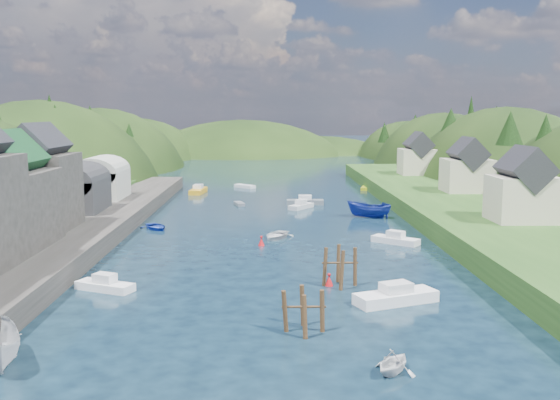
{
  "coord_description": "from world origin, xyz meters",
  "views": [
    {
      "loc": [
        -1.55,
        -46.11,
        14.42
      ],
      "look_at": [
        0.0,
        28.0,
        4.0
      ],
      "focal_mm": 40.0,
      "sensor_mm": 36.0,
      "label": 1
    }
  ],
  "objects_px": {
    "piling_cluster_near": "(304,315)",
    "piling_cluster_far": "(340,270)",
    "channel_buoy_near": "(329,280)",
    "channel_buoy_far": "(261,241)"
  },
  "relations": [
    {
      "from": "piling_cluster_near",
      "to": "channel_buoy_far",
      "type": "xyz_separation_m",
      "value": [
        -3.04,
        27.08,
        -0.68
      ]
    },
    {
      "from": "piling_cluster_near",
      "to": "piling_cluster_far",
      "type": "relative_size",
      "value": 0.89
    },
    {
      "from": "piling_cluster_near",
      "to": "piling_cluster_far",
      "type": "height_order",
      "value": "piling_cluster_far"
    },
    {
      "from": "piling_cluster_near",
      "to": "channel_buoy_near",
      "type": "xyz_separation_m",
      "value": [
        2.78,
        11.05,
        -0.68
      ]
    },
    {
      "from": "channel_buoy_near",
      "to": "piling_cluster_far",
      "type": "bearing_deg",
      "value": -0.02
    },
    {
      "from": "piling_cluster_far",
      "to": "channel_buoy_near",
      "type": "distance_m",
      "value": 1.27
    },
    {
      "from": "piling_cluster_near",
      "to": "piling_cluster_far",
      "type": "distance_m",
      "value": 11.65
    },
    {
      "from": "piling_cluster_near",
      "to": "channel_buoy_near",
      "type": "bearing_deg",
      "value": 75.87
    },
    {
      "from": "piling_cluster_near",
      "to": "channel_buoy_near",
      "type": "height_order",
      "value": "piling_cluster_near"
    },
    {
      "from": "channel_buoy_near",
      "to": "channel_buoy_far",
      "type": "relative_size",
      "value": 1.0
    }
  ]
}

